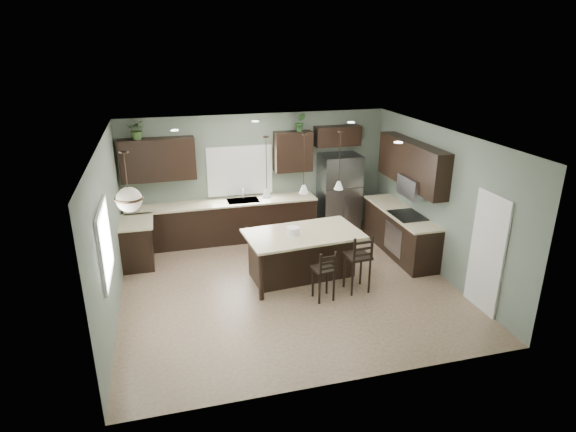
# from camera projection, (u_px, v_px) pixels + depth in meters

# --- Properties ---
(ground) EXTENTS (6.00, 6.00, 0.00)m
(ground) POSITION_uv_depth(u_px,v_px,m) (288.00, 286.00, 8.96)
(ground) COLOR #9E8466
(ground) RESTS_ON ground
(pantry_door) EXTENTS (0.04, 0.82, 2.04)m
(pantry_door) POSITION_uv_depth(u_px,v_px,m) (487.00, 253.00, 7.92)
(pantry_door) COLOR white
(pantry_door) RESTS_ON ground
(window_back) EXTENTS (1.35, 0.02, 1.00)m
(window_back) POSITION_uv_depth(u_px,v_px,m) (240.00, 171.00, 10.80)
(window_back) COLOR white
(window_back) RESTS_ON room_shell
(window_left) EXTENTS (0.02, 1.10, 1.00)m
(window_left) POSITION_uv_depth(u_px,v_px,m) (104.00, 243.00, 6.97)
(window_left) COLOR white
(window_left) RESTS_ON room_shell
(left_return_cabs) EXTENTS (0.60, 0.90, 0.90)m
(left_return_cabs) POSITION_uv_depth(u_px,v_px,m) (137.00, 244.00, 9.69)
(left_return_cabs) COLOR black
(left_return_cabs) RESTS_ON ground
(left_return_countertop) EXTENTS (0.66, 0.96, 0.04)m
(left_return_countertop) POSITION_uv_depth(u_px,v_px,m) (136.00, 222.00, 9.53)
(left_return_countertop) COLOR beige
(left_return_countertop) RESTS_ON left_return_cabs
(back_lower_cabs) EXTENTS (4.20, 0.60, 0.90)m
(back_lower_cabs) POSITION_uv_depth(u_px,v_px,m) (224.00, 222.00, 10.81)
(back_lower_cabs) COLOR black
(back_lower_cabs) RESTS_ON ground
(back_countertop) EXTENTS (4.20, 0.66, 0.04)m
(back_countertop) POSITION_uv_depth(u_px,v_px,m) (223.00, 203.00, 10.63)
(back_countertop) COLOR beige
(back_countertop) RESTS_ON back_lower_cabs
(sink_inset) EXTENTS (0.70, 0.45, 0.01)m
(sink_inset) POSITION_uv_depth(u_px,v_px,m) (243.00, 201.00, 10.74)
(sink_inset) COLOR gray
(sink_inset) RESTS_ON back_countertop
(faucet) EXTENTS (0.02, 0.02, 0.28)m
(faucet) POSITION_uv_depth(u_px,v_px,m) (243.00, 195.00, 10.66)
(faucet) COLOR silver
(faucet) RESTS_ON back_countertop
(back_upper_left) EXTENTS (1.55, 0.34, 0.90)m
(back_upper_left) POSITION_uv_depth(u_px,v_px,m) (158.00, 160.00, 10.10)
(back_upper_left) COLOR black
(back_upper_left) RESTS_ON room_shell
(back_upper_right) EXTENTS (0.85, 0.34, 0.90)m
(back_upper_right) POSITION_uv_depth(u_px,v_px,m) (293.00, 151.00, 10.81)
(back_upper_right) COLOR black
(back_upper_right) RESTS_ON room_shell
(fridge_header) EXTENTS (1.05, 0.34, 0.45)m
(fridge_header) POSITION_uv_depth(u_px,v_px,m) (338.00, 136.00, 10.96)
(fridge_header) COLOR black
(fridge_header) RESTS_ON room_shell
(right_lower_cabs) EXTENTS (0.60, 2.35, 0.90)m
(right_lower_cabs) POSITION_uv_depth(u_px,v_px,m) (400.00, 233.00, 10.24)
(right_lower_cabs) COLOR black
(right_lower_cabs) RESTS_ON ground
(right_countertop) EXTENTS (0.66, 2.35, 0.04)m
(right_countertop) POSITION_uv_depth(u_px,v_px,m) (401.00, 212.00, 10.08)
(right_countertop) COLOR beige
(right_countertop) RESTS_ON right_lower_cabs
(cooktop) EXTENTS (0.58, 0.75, 0.02)m
(cooktop) POSITION_uv_depth(u_px,v_px,m) (407.00, 215.00, 9.82)
(cooktop) COLOR black
(cooktop) RESTS_ON right_countertop
(wall_oven_front) EXTENTS (0.01, 0.72, 0.60)m
(wall_oven_front) POSITION_uv_depth(u_px,v_px,m) (393.00, 239.00, 9.92)
(wall_oven_front) COLOR gray
(wall_oven_front) RESTS_ON right_lower_cabs
(right_upper_cabs) EXTENTS (0.34, 2.35, 0.90)m
(right_upper_cabs) POSITION_uv_depth(u_px,v_px,m) (412.00, 164.00, 9.75)
(right_upper_cabs) COLOR black
(right_upper_cabs) RESTS_ON room_shell
(microwave) EXTENTS (0.40, 0.75, 0.40)m
(microwave) POSITION_uv_depth(u_px,v_px,m) (414.00, 187.00, 9.63)
(microwave) COLOR gray
(microwave) RESTS_ON right_upper_cabs
(refrigerator) EXTENTS (0.90, 0.74, 1.85)m
(refrigerator) POSITION_uv_depth(u_px,v_px,m) (339.00, 193.00, 11.27)
(refrigerator) COLOR gray
(refrigerator) RESTS_ON ground
(kitchen_island) EXTENTS (2.24, 1.41, 0.92)m
(kitchen_island) POSITION_uv_depth(u_px,v_px,m) (303.00, 255.00, 9.15)
(kitchen_island) COLOR black
(kitchen_island) RESTS_ON ground
(serving_dish) EXTENTS (0.24, 0.24, 0.14)m
(serving_dish) POSITION_uv_depth(u_px,v_px,m) (293.00, 231.00, 8.90)
(serving_dish) COLOR white
(serving_dish) RESTS_ON kitchen_island
(bar_stool_center) EXTENTS (0.40, 0.40, 0.96)m
(bar_stool_center) POSITION_uv_depth(u_px,v_px,m) (324.00, 274.00, 8.38)
(bar_stool_center) COLOR black
(bar_stool_center) RESTS_ON ground
(bar_stool_right) EXTENTS (0.45, 0.45, 1.13)m
(bar_stool_right) POSITION_uv_depth(u_px,v_px,m) (357.00, 262.00, 8.64)
(bar_stool_right) COLOR black
(bar_stool_right) RESTS_ON ground
(pendant_left) EXTENTS (0.17, 0.17, 1.10)m
(pendant_left) POSITION_uv_depth(u_px,v_px,m) (266.00, 167.00, 8.30)
(pendant_left) COLOR silver
(pendant_left) RESTS_ON room_shell
(pendant_center) EXTENTS (0.17, 0.17, 1.10)m
(pendant_center) POSITION_uv_depth(u_px,v_px,m) (304.00, 164.00, 8.53)
(pendant_center) COLOR white
(pendant_center) RESTS_ON room_shell
(pendant_right) EXTENTS (0.17, 0.17, 1.10)m
(pendant_right) POSITION_uv_depth(u_px,v_px,m) (340.00, 161.00, 8.75)
(pendant_right) COLOR white
(pendant_right) RESTS_ON room_shell
(chandelier) EXTENTS (0.43, 0.43, 0.94)m
(chandelier) POSITION_uv_depth(u_px,v_px,m) (127.00, 182.00, 7.18)
(chandelier) COLOR #F9E6CC
(chandelier) RESTS_ON room_shell
(plant_back_left) EXTENTS (0.39, 0.35, 0.40)m
(plant_back_left) POSITION_uv_depth(u_px,v_px,m) (137.00, 130.00, 9.76)
(plant_back_left) COLOR #355424
(plant_back_left) RESTS_ON back_upper_left
(plant_back_right) EXTENTS (0.26, 0.23, 0.41)m
(plant_back_right) POSITION_uv_depth(u_px,v_px,m) (300.00, 122.00, 10.59)
(plant_back_right) COLOR #285223
(plant_back_right) RESTS_ON back_upper_right
(room_shell) EXTENTS (6.00, 6.00, 6.00)m
(room_shell) POSITION_uv_depth(u_px,v_px,m) (288.00, 200.00, 8.37)
(room_shell) COLOR slate
(room_shell) RESTS_ON ground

